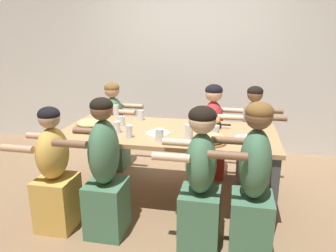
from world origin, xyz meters
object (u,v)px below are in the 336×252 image
(cocktail_glass_blue, at_px, (121,121))
(drinking_glass_g, at_px, (216,131))
(drinking_glass_c, at_px, (261,143))
(drinking_glass_f, at_px, (116,112))
(empty_plate_b, at_px, (246,138))
(diner_near_midright, at_px, (200,183))
(pizza_board_main, at_px, (210,139))
(diner_far_midright, at_px, (213,134))
(drinking_glass_e, at_px, (189,133))
(diner_far_right, at_px, (252,138))
(drinking_glass_d, at_px, (129,131))
(pizza_board_second, at_px, (91,124))
(diner_far_left, at_px, (114,130))
(drinking_glass_h, at_px, (117,128))
(skillet_bowl, at_px, (211,122))
(drinking_glass_b, at_px, (141,115))
(diner_near_midleft, at_px, (105,175))
(diner_near_left, at_px, (55,175))
(drinking_glass_a, at_px, (159,136))
(diner_near_right, at_px, (253,186))

(cocktail_glass_blue, xyz_separation_m, drinking_glass_g, (1.00, -0.15, -0.00))
(drinking_glass_c, height_order, drinking_glass_f, drinking_glass_f)
(empty_plate_b, xyz_separation_m, diner_near_midright, (-0.36, -0.61, -0.21))
(pizza_board_main, height_order, diner_far_midright, diner_far_midright)
(drinking_glass_e, relative_size, diner_far_right, 0.13)
(drinking_glass_e, xyz_separation_m, drinking_glass_g, (0.24, 0.16, -0.02))
(drinking_glass_d, bearing_deg, cocktail_glass_blue, 119.17)
(pizza_board_main, distance_m, pizza_board_second, 1.31)
(diner_far_left, bearing_deg, drinking_glass_h, 23.27)
(diner_far_left, bearing_deg, cocktail_glass_blue, 28.02)
(drinking_glass_e, height_order, drinking_glass_g, drinking_glass_e)
(pizza_board_second, height_order, skillet_bowl, skillet_bowl)
(pizza_board_main, relative_size, drinking_glass_d, 2.44)
(diner_far_left, bearing_deg, drinking_glass_f, 27.34)
(drinking_glass_h, relative_size, diner_near_midright, 0.10)
(drinking_glass_g, bearing_deg, drinking_glass_d, -164.44)
(drinking_glass_h, xyz_separation_m, diner_far_right, (1.34, 0.88, -0.29))
(drinking_glass_d, xyz_separation_m, drinking_glass_e, (0.55, 0.06, 0.00))
(drinking_glass_g, xyz_separation_m, diner_far_right, (0.39, 0.78, -0.29))
(drinking_glass_b, bearing_deg, diner_far_left, 142.14)
(diner_near_midleft, bearing_deg, cocktail_glass_blue, 8.97)
(diner_far_midright, bearing_deg, drinking_glass_d, -35.37)
(drinking_glass_b, relative_size, diner_near_midleft, 0.09)
(drinking_glass_e, bearing_deg, pizza_board_second, 167.36)
(skillet_bowl, xyz_separation_m, diner_near_midleft, (-0.81, -0.91, -0.26))
(diner_far_midright, bearing_deg, drinking_glass_b, -65.14)
(empty_plate_b, xyz_separation_m, diner_far_midright, (-0.36, 0.82, -0.23))
(drinking_glass_b, distance_m, diner_near_left, 1.20)
(drinking_glass_f, xyz_separation_m, diner_near_midleft, (0.31, -1.12, -0.27))
(diner_near_midleft, bearing_deg, drinking_glass_h, 8.65)
(drinking_glass_f, relative_size, diner_far_right, 0.13)
(skillet_bowl, bearing_deg, drinking_glass_e, -111.35)
(skillet_bowl, xyz_separation_m, drinking_glass_a, (-0.42, -0.54, -0.00))
(drinking_glass_e, bearing_deg, diner_near_right, -40.24)
(skillet_bowl, xyz_separation_m, empty_plate_b, (0.35, -0.31, -0.05))
(drinking_glass_a, xyz_separation_m, drinking_glass_d, (-0.30, 0.05, 0.01))
(diner_near_left, bearing_deg, drinking_glass_d, -52.71)
(skillet_bowl, height_order, drinking_glass_d, skillet_bowl)
(drinking_glass_g, distance_m, diner_near_midright, 0.69)
(drinking_glass_a, distance_m, drinking_glass_g, 0.56)
(drinking_glass_a, distance_m, drinking_glass_f, 1.02)
(empty_plate_b, bearing_deg, drinking_glass_g, 173.46)
(pizza_board_second, relative_size, diner_near_midleft, 0.27)
(drinking_glass_c, height_order, drinking_glass_h, drinking_glass_h)
(drinking_glass_a, height_order, drinking_glass_g, drinking_glass_a)
(drinking_glass_e, distance_m, diner_near_right, 0.79)
(drinking_glass_e, bearing_deg, drinking_glass_d, -173.66)
(pizza_board_second, relative_size, diner_far_right, 0.30)
(drinking_glass_b, xyz_separation_m, diner_near_midleft, (-0.01, -1.06, -0.26))
(drinking_glass_a, bearing_deg, cocktail_glass_blue, 140.46)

